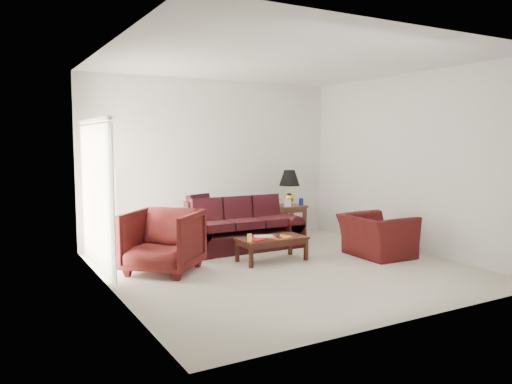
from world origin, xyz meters
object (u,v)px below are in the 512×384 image
at_px(floor_lamp, 110,211).
at_px(end_table, 288,221).
at_px(sofa, 242,225).
at_px(coffee_table, 272,249).
at_px(armchair_left, 163,241).
at_px(armchair_right, 377,236).

bearing_deg(floor_lamp, end_table, -2.36).
relative_size(sofa, floor_lamp, 1.46).
bearing_deg(coffee_table, sofa, 67.17).
distance_m(sofa, armchair_left, 1.86).
bearing_deg(sofa, coffee_table, -87.93).
distance_m(end_table, armchair_right, 2.20).
height_order(sofa, coffee_table, sofa).
xyz_separation_m(sofa, armchair_left, (-1.68, -0.79, 0.02)).
distance_m(floor_lamp, armchair_left, 1.64).
relative_size(floor_lamp, armchair_left, 1.44).
relative_size(end_table, armchair_left, 0.62).
height_order(armchair_right, coffee_table, armchair_right).
bearing_deg(floor_lamp, sofa, -21.14).
bearing_deg(armchair_right, coffee_table, 73.13).
bearing_deg(floor_lamp, coffee_table, -40.72).
xyz_separation_m(end_table, armchair_right, (0.29, -2.18, 0.03)).
height_order(end_table, armchair_right, armchair_right).
bearing_deg(coffee_table, floor_lamp, 115.65).
bearing_deg(armchair_right, floor_lamp, 59.54).
relative_size(sofa, armchair_left, 2.11).
distance_m(armchair_left, armchair_right, 3.44).
height_order(end_table, armchair_left, armchair_left).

